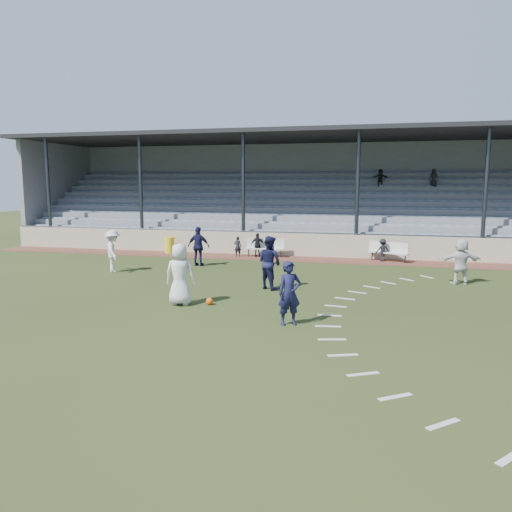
{
  "coord_description": "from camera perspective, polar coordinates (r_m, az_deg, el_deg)",
  "views": [
    {
      "loc": [
        4.2,
        -14.25,
        3.85
      ],
      "look_at": [
        0.0,
        2.5,
        1.3
      ],
      "focal_mm": 35.0,
      "sensor_mm": 36.0,
      "label": 1
    }
  ],
  "objects": [
    {
      "name": "player_navy_mid",
      "position": [
        18.12,
        1.55,
        -0.74
      ],
      "size": [
        1.19,
        1.13,
        1.94
      ],
      "primitive_type": "imported",
      "rotation": [
        0.0,
        0.0,
        2.57
      ],
      "color": "#141538",
      "rests_on": "ground"
    },
    {
      "name": "player_navy_wing",
      "position": [
        23.27,
        -6.57,
        1.1
      ],
      "size": [
        1.09,
        0.49,
        1.83
      ],
      "primitive_type": "imported",
      "rotation": [
        0.0,
        0.0,
        3.1
      ],
      "color": "#141538",
      "rests_on": "ground"
    },
    {
      "name": "player_navy_lead",
      "position": [
        13.56,
        3.83,
        -4.27
      ],
      "size": [
        0.77,
        0.68,
        1.76
      ],
      "primitive_type": "imported",
      "rotation": [
        0.0,
        0.0,
        0.51
      ],
      "color": "#141538",
      "rests_on": "ground"
    },
    {
      "name": "player_white_lead",
      "position": [
        15.91,
        -8.69,
        -2.08
      ],
      "size": [
        1.01,
        0.71,
        1.97
      ],
      "primitive_type": "imported",
      "rotation": [
        0.0,
        0.0,
        3.23
      ],
      "color": "silver",
      "rests_on": "ground"
    },
    {
      "name": "sub_left_near",
      "position": [
        26.02,
        -2.1,
        1.1
      ],
      "size": [
        0.38,
        0.25,
        1.05
      ],
      "primitive_type": "imported",
      "rotation": [
        0.0,
        0.0,
        3.14
      ],
      "color": "black",
      "rests_on": "cinder_track"
    },
    {
      "name": "football",
      "position": [
        15.96,
        -5.33,
        -5.18
      ],
      "size": [
        0.23,
        0.23,
        0.23
      ],
      "primitive_type": "sphere",
      "color": "#EA5A0D",
      "rests_on": "ground"
    },
    {
      "name": "grandstand",
      "position": [
        30.85,
        6.27,
        5.29
      ],
      "size": [
        34.6,
        9.0,
        6.61
      ],
      "color": "gray",
      "rests_on": "ground"
    },
    {
      "name": "player_white_back",
      "position": [
        20.53,
        22.35,
        -0.54
      ],
      "size": [
        1.72,
        0.91,
        1.77
      ],
      "primitive_type": "imported",
      "rotation": [
        0.0,
        0.0,
        3.39
      ],
      "color": "silver",
      "rests_on": "ground"
    },
    {
      "name": "sub_right",
      "position": [
        25.17,
        14.27,
        0.66
      ],
      "size": [
        0.82,
        0.63,
        1.11
      ],
      "primitive_type": "imported",
      "rotation": [
        0.0,
        0.0,
        3.49
      ],
      "color": "black",
      "rests_on": "cinder_track"
    },
    {
      "name": "trash_bin",
      "position": [
        27.77,
        -9.86,
        1.24
      ],
      "size": [
        0.54,
        0.54,
        0.86
      ],
      "primitive_type": "cylinder",
      "color": "yellow",
      "rests_on": "cinder_track"
    },
    {
      "name": "ground",
      "position": [
        15.35,
        -2.28,
        -6.13
      ],
      "size": [
        90.0,
        90.0,
        0.0
      ],
      "primitive_type": "plane",
      "color": "#2A3616",
      "rests_on": "ground"
    },
    {
      "name": "cinder_track",
      "position": [
        25.4,
        4.4,
        -0.32
      ],
      "size": [
        34.0,
        2.0,
        0.02
      ],
      "primitive_type": "cube",
      "color": "brown",
      "rests_on": "ground"
    },
    {
      "name": "bench_right",
      "position": [
        25.29,
        14.9,
        0.7
      ],
      "size": [
        2.0,
        1.22,
        0.95
      ],
      "rotation": [
        0.0,
        0.0,
        -0.4
      ],
      "color": "silver",
      "rests_on": "cinder_track"
    },
    {
      "name": "retaining_wall",
      "position": [
        26.35,
        4.8,
        1.28
      ],
      "size": [
        34.0,
        0.18,
        1.2
      ],
      "primitive_type": "cube",
      "color": "#BAAA8F",
      "rests_on": "ground"
    },
    {
      "name": "penalty_arc",
      "position": [
        14.76,
        13.37,
        -6.93
      ],
      "size": [
        3.89,
        14.63,
        0.01
      ],
      "color": "silver",
      "rests_on": "ground"
    },
    {
      "name": "bench_left",
      "position": [
        25.94,
        1.07,
        1.17
      ],
      "size": [
        2.02,
        0.57,
        0.95
      ],
      "rotation": [
        0.0,
        0.0,
        0.06
      ],
      "color": "silver",
      "rests_on": "cinder_track"
    },
    {
      "name": "player_white_wing",
      "position": [
        22.41,
        -16.03,
        0.55
      ],
      "size": [
        1.24,
        1.36,
        1.84
      ],
      "primitive_type": "imported",
      "rotation": [
        0.0,
        0.0,
        2.18
      ],
      "color": "silver",
      "rests_on": "ground"
    },
    {
      "name": "sub_left_far",
      "position": [
        25.84,
        0.19,
        1.27
      ],
      "size": [
        0.74,
        0.33,
        1.24
      ],
      "primitive_type": "imported",
      "rotation": [
        0.0,
        0.0,
        3.18
      ],
      "color": "black",
      "rests_on": "cinder_track"
    }
  ]
}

